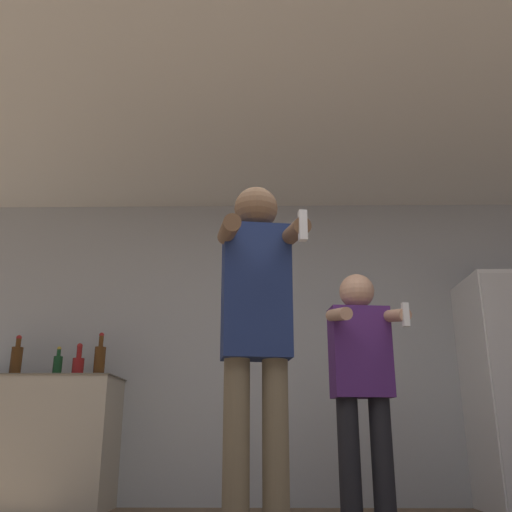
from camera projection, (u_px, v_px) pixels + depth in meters
wall_back at (279, 345)px, 4.86m from camera, size 7.00×0.06×2.55m
ceiling_slab at (282, 124)px, 3.91m from camera, size 7.00×3.30×0.05m
counter at (19, 442)px, 4.36m from camera, size 1.47×0.58×0.98m
bottle_red_label at (58, 365)px, 4.51m from camera, size 0.07×0.07×0.24m
bottle_amber_bourbon at (16, 360)px, 4.53m from camera, size 0.09×0.09×0.33m
bottle_green_wine at (100, 359)px, 4.52m from camera, size 0.09×0.09×0.35m
bottle_dark_rum at (78, 364)px, 4.51m from camera, size 0.09×0.09×0.26m
person_woman_foreground at (256, 324)px, 2.75m from camera, size 0.45×0.55×1.77m
person_man_side at (362, 374)px, 3.59m from camera, size 0.47×0.53×1.56m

